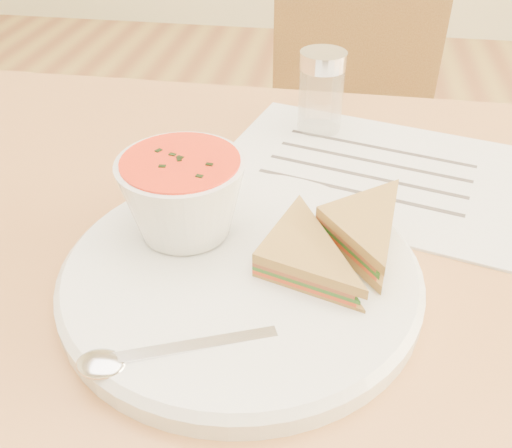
% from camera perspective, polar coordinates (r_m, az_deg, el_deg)
% --- Properties ---
extents(chair_far, '(0.41, 0.41, 0.81)m').
position_cam_1_polar(chair_far, '(1.26, 7.34, 3.48)').
color(chair_far, brown).
rests_on(chair_far, floor).
extents(plate, '(0.36, 0.36, 0.02)m').
position_cam_1_polar(plate, '(0.49, -1.53, -5.18)').
color(plate, white).
rests_on(plate, dining_table).
extents(soup_bowl, '(0.13, 0.13, 0.08)m').
position_cam_1_polar(soup_bowl, '(0.51, -7.25, 2.40)').
color(soup_bowl, white).
rests_on(soup_bowl, plate).
extents(sandwich_half_a, '(0.12, 0.12, 0.03)m').
position_cam_1_polar(sandwich_half_a, '(0.47, -0.39, -4.43)').
color(sandwich_half_a, olive).
rests_on(sandwich_half_a, plate).
extents(sandwich_half_b, '(0.13, 0.13, 0.03)m').
position_cam_1_polar(sandwich_half_b, '(0.50, 5.95, 0.39)').
color(sandwich_half_b, olive).
rests_on(sandwich_half_b, plate).
extents(spoon, '(0.18, 0.10, 0.01)m').
position_cam_1_polar(spoon, '(0.42, -7.98, -12.36)').
color(spoon, silver).
rests_on(spoon, plate).
extents(paper_menu, '(0.39, 0.32, 0.00)m').
position_cam_1_polar(paper_menu, '(0.66, 11.21, 5.36)').
color(paper_menu, white).
rests_on(paper_menu, dining_table).
extents(condiment_shaker, '(0.07, 0.07, 0.10)m').
position_cam_1_polar(condiment_shaker, '(0.72, 6.51, 12.92)').
color(condiment_shaker, silver).
rests_on(condiment_shaker, dining_table).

